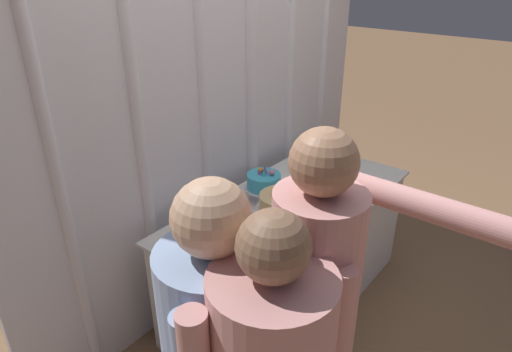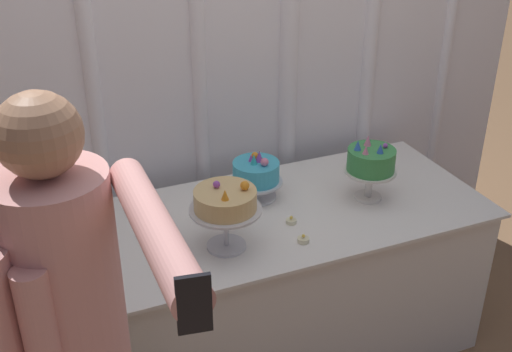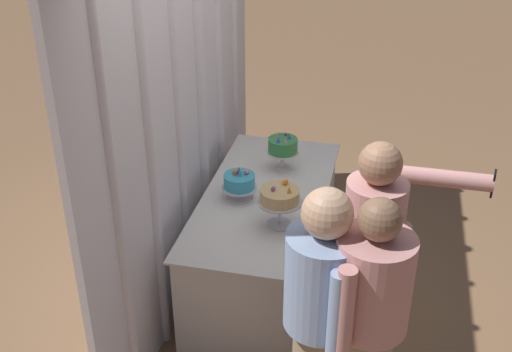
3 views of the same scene
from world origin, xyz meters
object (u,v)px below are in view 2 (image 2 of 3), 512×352
cake_display_center (256,174)px  cake_table (286,280)px  guest_girl_blue_dress (76,352)px  cake_display_rightmost (371,162)px  cake_display_leftmost (225,204)px  tealight_near_left (291,221)px  tealight_far_left (303,240)px

cake_display_center → cake_table: bearing=-62.9°
cake_display_center → guest_girl_blue_dress: (-0.90, -0.90, 0.08)m
cake_display_center → cake_display_rightmost: (0.45, -0.20, 0.06)m
cake_display_leftmost → cake_display_rightmost: size_ratio=1.03×
cake_display_leftmost → cake_display_rightmost: (0.71, 0.12, -0.02)m
cake_display_leftmost → guest_girl_blue_dress: size_ratio=0.17×
cake_table → cake_display_leftmost: bearing=-154.7°
cake_table → cake_display_rightmost: (0.37, -0.04, 0.55)m
cake_table → guest_girl_blue_dress: (-0.98, -0.75, 0.57)m
tealight_near_left → cake_display_center: bearing=101.0°
cake_display_rightmost → guest_girl_blue_dress: bearing=-152.6°
cake_display_rightmost → tealight_near_left: cake_display_rightmost is taller
cake_table → cake_display_center: (-0.08, 0.16, 0.49)m
guest_girl_blue_dress → cake_display_rightmost: bearing=27.4°
cake_table → cake_display_rightmost: size_ratio=6.06×
tealight_near_left → cake_display_leftmost: bearing=-169.0°
cake_display_center → guest_girl_blue_dress: bearing=-135.0°
cake_display_leftmost → cake_table: bearing=25.3°
tealight_far_left → guest_girl_blue_dress: size_ratio=0.03×
cake_display_rightmost → tealight_far_left: bearing=-154.4°
cake_table → cake_display_rightmost: bearing=-6.6°
cake_table → cake_display_leftmost: cake_display_leftmost is taller
tealight_near_left → guest_girl_blue_dress: 1.17m
cake_display_rightmost → tealight_near_left: size_ratio=6.40×
cake_display_rightmost → tealight_near_left: 0.44m
tealight_far_left → cake_display_leftmost: bearing=163.9°
cake_display_center → cake_display_rightmost: cake_display_rightmost is taller
cake_table → tealight_far_left: size_ratio=36.22×
cake_display_rightmost → tealight_near_left: bearing=-172.0°
cake_display_leftmost → tealight_far_left: (0.29, -0.08, -0.19)m
tealight_far_left → tealight_near_left: (0.02, 0.14, -0.00)m
cake_table → tealight_near_left: 0.40m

